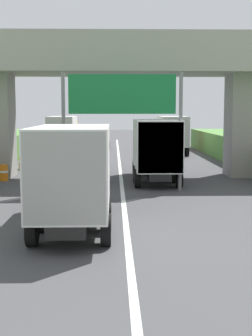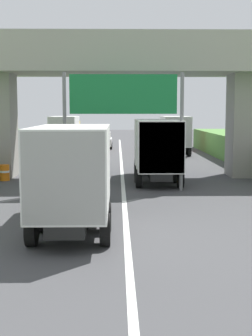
{
  "view_description": "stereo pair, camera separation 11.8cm",
  "coord_description": "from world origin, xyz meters",
  "px_view_note": "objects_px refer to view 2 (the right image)",
  "views": [
    {
      "loc": [
        -0.4,
        -0.71,
        3.92
      ],
      "look_at": [
        0.0,
        15.54,
        2.0
      ],
      "focal_mm": 51.78,
      "sensor_mm": 36.0,
      "label": 1
    },
    {
      "loc": [
        -0.29,
        -0.71,
        3.92
      ],
      "look_at": [
        0.0,
        15.54,
        2.0
      ],
      "focal_mm": 51.78,
      "sensor_mm": 36.0,
      "label": 2
    }
  ],
  "objects_px": {
    "truck_black": "(75,171)",
    "truck_blue": "(156,147)",
    "truck_red": "(174,133)",
    "car_white": "(103,140)",
    "truck_yellow": "(65,133)",
    "overhead_highway_sign": "(123,103)",
    "construction_barrel_4": "(4,172)",
    "construction_barrel_5": "(25,162)"
  },
  "relations": [
    {
      "from": "truck_black",
      "to": "truck_blue",
      "type": "bearing_deg",
      "value": 71.47
    },
    {
      "from": "truck_red",
      "to": "car_white",
      "type": "height_order",
      "value": "truck_red"
    },
    {
      "from": "truck_blue",
      "to": "truck_black",
      "type": "height_order",
      "value": "same"
    },
    {
      "from": "truck_red",
      "to": "car_white",
      "type": "xyz_separation_m",
      "value": [
        -6.62,
        6.64,
        -1.08
      ]
    },
    {
      "from": "truck_red",
      "to": "truck_yellow",
      "type": "bearing_deg",
      "value": 177.97
    },
    {
      "from": "truck_yellow",
      "to": "car_white",
      "type": "relative_size",
      "value": 1.78
    },
    {
      "from": "overhead_highway_sign",
      "to": "truck_yellow",
      "type": "distance_m",
      "value": 21.38
    },
    {
      "from": "truck_yellow",
      "to": "construction_barrel_4",
      "type": "relative_size",
      "value": 8.11
    },
    {
      "from": "truck_blue",
      "to": "construction_barrel_5",
      "type": "bearing_deg",
      "value": 145.36
    },
    {
      "from": "truck_yellow",
      "to": "truck_black",
      "type": "relative_size",
      "value": 1.0
    },
    {
      "from": "truck_black",
      "to": "construction_barrel_4",
      "type": "relative_size",
      "value": 8.11
    },
    {
      "from": "truck_blue",
      "to": "car_white",
      "type": "xyz_separation_m",
      "value": [
        -3.64,
        23.79,
        -1.08
      ]
    },
    {
      "from": "truck_blue",
      "to": "construction_barrel_4",
      "type": "height_order",
      "value": "truck_blue"
    },
    {
      "from": "truck_blue",
      "to": "construction_barrel_5",
      "type": "height_order",
      "value": "truck_blue"
    },
    {
      "from": "truck_blue",
      "to": "truck_black",
      "type": "bearing_deg",
      "value": -108.53
    },
    {
      "from": "construction_barrel_5",
      "to": "truck_blue",
      "type": "bearing_deg",
      "value": -34.64
    },
    {
      "from": "truck_blue",
      "to": "truck_red",
      "type": "bearing_deg",
      "value": 80.16
    },
    {
      "from": "overhead_highway_sign",
      "to": "construction_barrel_5",
      "type": "distance_m",
      "value": 11.72
    },
    {
      "from": "truck_yellow",
      "to": "construction_barrel_5",
      "type": "bearing_deg",
      "value": -97.3
    },
    {
      "from": "overhead_highway_sign",
      "to": "construction_barrel_5",
      "type": "height_order",
      "value": "overhead_highway_sign"
    },
    {
      "from": "overhead_highway_sign",
      "to": "construction_barrel_4",
      "type": "bearing_deg",
      "value": 151.62
    },
    {
      "from": "truck_blue",
      "to": "car_white",
      "type": "relative_size",
      "value": 1.78
    },
    {
      "from": "car_white",
      "to": "truck_blue",
      "type": "bearing_deg",
      "value": -81.29
    },
    {
      "from": "truck_blue",
      "to": "construction_barrel_4",
      "type": "bearing_deg",
      "value": 176.87
    },
    {
      "from": "truck_blue",
      "to": "construction_barrel_4",
      "type": "xyz_separation_m",
      "value": [
        -8.55,
        0.47,
        -1.47
      ]
    },
    {
      "from": "truck_black",
      "to": "truck_yellow",
      "type": "bearing_deg",
      "value": 96.7
    },
    {
      "from": "truck_red",
      "to": "construction_barrel_4",
      "type": "height_order",
      "value": "truck_red"
    },
    {
      "from": "truck_yellow",
      "to": "truck_red",
      "type": "relative_size",
      "value": 1.0
    },
    {
      "from": "overhead_highway_sign",
      "to": "truck_blue",
      "type": "distance_m",
      "value": 4.36
    },
    {
      "from": "truck_yellow",
      "to": "construction_barrel_4",
      "type": "xyz_separation_m",
      "value": [
        -1.65,
        -17.03,
        -1.47
      ]
    },
    {
      "from": "truck_blue",
      "to": "truck_red",
      "type": "distance_m",
      "value": 17.4
    },
    {
      "from": "construction_barrel_4",
      "to": "construction_barrel_5",
      "type": "relative_size",
      "value": 1.0
    },
    {
      "from": "construction_barrel_4",
      "to": "truck_yellow",
      "type": "bearing_deg",
      "value": 84.46
    },
    {
      "from": "overhead_highway_sign",
      "to": "construction_barrel_5",
      "type": "bearing_deg",
      "value": 126.13
    },
    {
      "from": "truck_red",
      "to": "overhead_highway_sign",
      "type": "bearing_deg",
      "value": -103.42
    },
    {
      "from": "truck_black",
      "to": "construction_barrel_4",
      "type": "height_order",
      "value": "truck_black"
    },
    {
      "from": "overhead_highway_sign",
      "to": "truck_red",
      "type": "distance_m",
      "value": 20.99
    },
    {
      "from": "construction_barrel_5",
      "to": "car_white",
      "type": "bearing_deg",
      "value": 75.2
    },
    {
      "from": "truck_blue",
      "to": "truck_yellow",
      "type": "bearing_deg",
      "value": 111.51
    },
    {
      "from": "truck_black",
      "to": "construction_barrel_4",
      "type": "distance_m",
      "value": 12.31
    },
    {
      "from": "construction_barrel_4",
      "to": "truck_black",
      "type": "bearing_deg",
      "value": -66.04
    },
    {
      "from": "overhead_highway_sign",
      "to": "truck_blue",
      "type": "bearing_deg",
      "value": 59.31
    }
  ]
}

